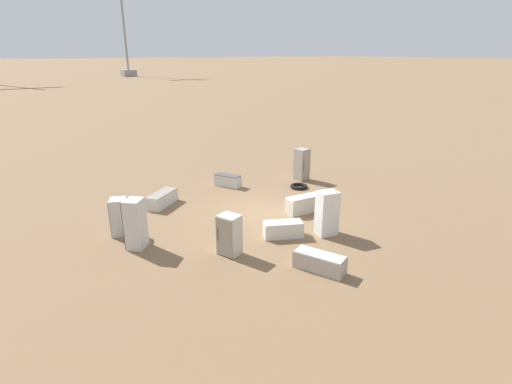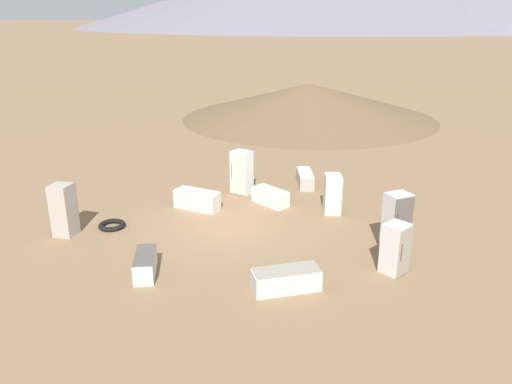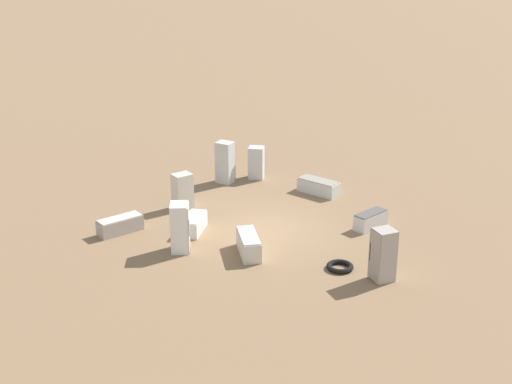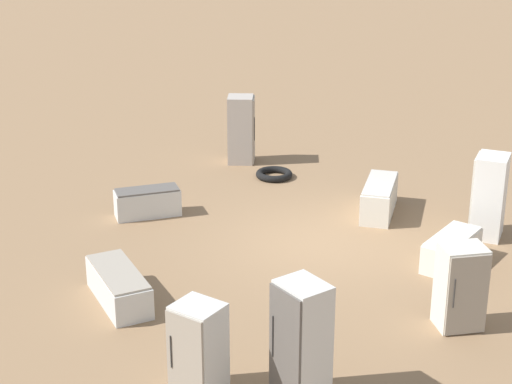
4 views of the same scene
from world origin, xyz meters
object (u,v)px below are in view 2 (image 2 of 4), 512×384
(discarded_fridge_5, at_px, (286,279))
(discarded_fridge_7, at_px, (197,200))
(scrap_tire, at_px, (112,225))
(discarded_fridge_0, at_px, (305,178))
(discarded_fridge_1, at_px, (64,210))
(discarded_fridge_3, at_px, (333,194))
(discarded_fridge_2, at_px, (270,197))
(discarded_fridge_9, at_px, (395,248))
(discarded_fridge_8, at_px, (397,222))
(discarded_fridge_4, at_px, (145,264))
(discarded_fridge_6, at_px, (242,172))

(discarded_fridge_5, distance_m, discarded_fridge_7, 6.78)
(scrap_tire, bearing_deg, discarded_fridge_0, -126.17)
(discarded_fridge_1, bearing_deg, scrap_tire, 36.83)
(discarded_fridge_1, xyz_separation_m, discarded_fridge_3, (-8.02, -5.27, -0.15))
(discarded_fridge_2, xyz_separation_m, discarded_fridge_9, (-5.23, 3.90, 0.44))
(discarded_fridge_0, height_order, discarded_fridge_2, discarded_fridge_2)
(discarded_fridge_8, height_order, discarded_fridge_9, discarded_fridge_8)
(discarded_fridge_4, bearing_deg, discarded_fridge_0, 50.02)
(discarded_fridge_0, bearing_deg, discarded_fridge_2, -125.71)
(discarded_fridge_1, distance_m, discarded_fridge_2, 7.65)
(discarded_fridge_6, bearing_deg, discarded_fridge_0, -125.49)
(discarded_fridge_1, height_order, discarded_fridge_6, discarded_fridge_6)
(discarded_fridge_5, bearing_deg, scrap_tire, 40.19)
(discarded_fridge_3, xyz_separation_m, discarded_fridge_6, (4.05, -0.78, 0.16))
(discarded_fridge_3, bearing_deg, discarded_fridge_5, -19.28)
(discarded_fridge_3, height_order, discarded_fridge_4, discarded_fridge_3)
(discarded_fridge_4, distance_m, discarded_fridge_5, 4.11)
(discarded_fridge_6, height_order, discarded_fridge_9, discarded_fridge_6)
(discarded_fridge_2, height_order, discarded_fridge_5, discarded_fridge_2)
(discarded_fridge_4, distance_m, discarded_fridge_7, 5.25)
(discarded_fridge_0, bearing_deg, discarded_fridge_3, -78.57)
(discarded_fridge_8, xyz_separation_m, scrap_tire, (9.52, 1.80, -0.87))
(discarded_fridge_4, height_order, scrap_tire, discarded_fridge_4)
(discarded_fridge_4, xyz_separation_m, discarded_fridge_9, (-6.68, -2.75, 0.43))
(discarded_fridge_8, distance_m, scrap_tire, 9.73)
(discarded_fridge_1, distance_m, discarded_fridge_4, 4.34)
(discarded_fridge_9, bearing_deg, discarded_fridge_5, -26.27)
(discarded_fridge_1, height_order, discarded_fridge_4, discarded_fridge_1)
(discarded_fridge_7, bearing_deg, discarded_fridge_1, 146.13)
(discarded_fridge_0, distance_m, discarded_fridge_8, 6.83)
(discarded_fridge_6, relative_size, scrap_tire, 1.94)
(discarded_fridge_4, height_order, discarded_fridge_6, discarded_fridge_6)
(discarded_fridge_0, relative_size, discarded_fridge_5, 0.96)
(discarded_fridge_4, xyz_separation_m, discarded_fridge_7, (1.01, -5.15, 0.05))
(discarded_fridge_7, bearing_deg, discarded_fridge_8, -91.49)
(discarded_fridge_3, distance_m, discarded_fridge_8, 3.54)
(discarded_fridge_3, bearing_deg, discarded_fridge_8, 26.55)
(discarded_fridge_3, distance_m, discarded_fridge_4, 7.76)
(discarded_fridge_2, height_order, discarded_fridge_4, discarded_fridge_4)
(discarded_fridge_2, height_order, discarded_fridge_6, discarded_fridge_6)
(discarded_fridge_0, distance_m, discarded_fridge_7, 5.27)
(discarded_fridge_0, bearing_deg, discarded_fridge_5, -99.96)
(discarded_fridge_5, bearing_deg, discarded_fridge_9, -86.88)
(scrap_tire, bearing_deg, discarded_fridge_6, -119.97)
(discarded_fridge_6, relative_size, discarded_fridge_7, 1.00)
(discarded_fridge_6, bearing_deg, discarded_fridge_1, 69.65)
(discarded_fridge_0, height_order, discarded_fridge_8, discarded_fridge_8)
(discarded_fridge_2, relative_size, scrap_tire, 1.78)
(discarded_fridge_2, relative_size, discarded_fridge_8, 0.87)
(discarded_fridge_1, xyz_separation_m, scrap_tire, (-1.08, -1.05, -0.81))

